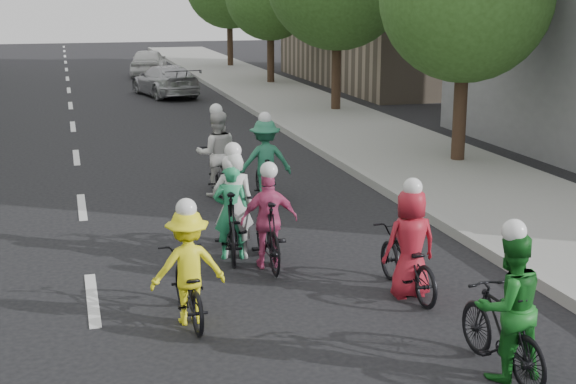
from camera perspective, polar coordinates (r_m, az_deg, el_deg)
name	(u,v)px	position (r m, az deg, el deg)	size (l,w,h in m)	color
ground	(92,300)	(11.19, -13.74, -7.44)	(120.00, 120.00, 0.00)	black
sidewalk_right	(374,140)	(22.37, 6.12, 3.73)	(4.00, 80.00, 0.15)	gray
curb_right	(307,142)	(21.73, 1.33, 3.55)	(0.18, 80.00, 0.18)	#999993
cyclist_0	(233,220)	(12.47, -3.91, -2.01)	(0.91, 1.75, 1.82)	black
cyclist_1	(506,317)	(8.91, 15.21, -8.59)	(0.81, 1.64, 1.76)	black
cyclist_2	(188,277)	(10.10, -7.14, -5.99)	(0.96, 1.65, 1.60)	black
cyclist_3	(268,227)	(12.00, -1.42, -2.50)	(0.88, 1.78, 1.62)	black
cyclist_4	(408,255)	(10.99, 8.54, -4.42)	(0.75, 1.74, 1.65)	black
cyclist_5	(230,219)	(12.44, -4.12, -1.94)	(0.77, 1.89, 1.64)	black
cyclist_6	(217,163)	(16.30, -5.09, 2.08)	(0.91, 1.82, 1.89)	black
cyclist_7	(265,166)	(15.76, -1.66, 1.83)	(1.07, 1.49, 1.79)	black
follow_car_lead	(165,81)	(32.72, -8.73, 7.83)	(1.75, 4.30, 1.25)	#A6A7AB
follow_car_trail	(149,62)	(41.08, -9.88, 9.09)	(1.62, 4.03, 1.37)	white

